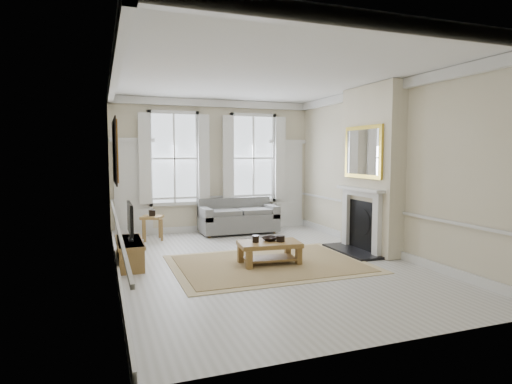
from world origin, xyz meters
name	(u,v)px	position (x,y,z in m)	size (l,w,h in m)	color
floor	(264,263)	(0.00, 0.00, 0.00)	(7.20, 7.20, 0.00)	#B7B5AD
ceiling	(265,76)	(0.00, 0.00, 3.40)	(7.20, 7.20, 0.00)	white
back_wall	(215,166)	(0.00, 3.60, 1.70)	(5.20, 5.20, 0.00)	beige
left_wall	(113,173)	(-2.60, 0.00, 1.70)	(7.20, 7.20, 0.00)	beige
right_wall	(384,169)	(2.60, 0.00, 1.70)	(7.20, 7.20, 0.00)	beige
window_left	(174,158)	(-1.05, 3.55, 1.90)	(1.26, 0.20, 2.20)	#B2BCC6
window_right	(253,158)	(1.05, 3.55, 1.90)	(1.26, 0.20, 2.20)	#B2BCC6
door_left	(133,189)	(-2.05, 3.56, 1.15)	(0.90, 0.08, 2.30)	silver
door_right	(287,185)	(2.05, 3.56, 1.15)	(0.90, 0.08, 2.30)	silver
painting	(115,152)	(-2.56, 0.30, 2.05)	(0.05, 1.66, 1.06)	#BF8720
chimney_breast	(371,169)	(2.43, 0.20, 1.70)	(0.35, 1.70, 3.38)	beige
hearth	(352,251)	(2.00, 0.20, 0.03)	(0.55, 1.50, 0.05)	black
fireplace	(361,217)	(2.20, 0.20, 0.73)	(0.21, 1.45, 1.33)	silver
mirror	(363,152)	(2.21, 0.20, 2.05)	(0.06, 1.26, 1.06)	gold
sofa	(238,219)	(0.47, 3.11, 0.37)	(1.93, 0.94, 0.88)	#585956
side_table	(152,221)	(-1.69, 2.91, 0.46)	(0.60, 0.60, 0.57)	brown
rug	(269,264)	(0.06, -0.11, 0.01)	(3.50, 2.60, 0.02)	#98804E
coffee_table	(269,246)	(0.06, -0.11, 0.34)	(1.17, 0.76, 0.42)	brown
ceramic_pot_a	(256,239)	(-0.19, -0.06, 0.48)	(0.12, 0.12, 0.12)	black
ceramic_pot_b	(281,239)	(0.26, -0.16, 0.47)	(0.15, 0.15, 0.11)	black
bowl	(270,239)	(0.11, -0.01, 0.45)	(0.29, 0.29, 0.07)	black
tv_stand	(130,253)	(-2.34, 0.69, 0.23)	(0.41, 1.29, 0.46)	brown
tv	(130,219)	(-2.32, 0.69, 0.85)	(0.08, 0.90, 0.68)	black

